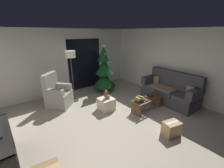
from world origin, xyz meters
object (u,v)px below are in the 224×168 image
object	(u,v)px
remote_silver	(142,98)
armchair	(58,95)
coffee_table	(147,102)
remote_black	(152,96)
couch	(170,91)
remote_white	(146,96)
ottoman	(106,104)
cardboard_box_taped_mid_floor	(171,128)
floor_lamp	(71,59)
media_shelf	(0,157)
teddy_bear_chestnut	(106,95)
christmas_tree	(104,71)
remote_graphite	(146,100)
book_stack	(140,99)
cell_phone	(140,97)

from	to	relation	value
remote_silver	armchair	bearing A→B (deg)	-85.42
coffee_table	remote_black	bearing A→B (deg)	-2.82
couch	armchair	world-z (taller)	armchair
remote_black	remote_white	bearing A→B (deg)	-134.08
ottoman	cardboard_box_taped_mid_floor	bearing A→B (deg)	-75.71
armchair	remote_silver	bearing A→B (deg)	-44.37
coffee_table	remote_white	size ratio (longest dim) A/B	7.05
couch	floor_lamp	distance (m)	3.57
remote_black	media_shelf	size ratio (longest dim) A/B	0.11
remote_white	ottoman	world-z (taller)	remote_white
teddy_bear_chestnut	christmas_tree	bearing A→B (deg)	56.48
coffee_table	armchair	world-z (taller)	armchair
floor_lamp	ottoman	world-z (taller)	floor_lamp
coffee_table	ottoman	xyz separation A→B (m)	(-1.00, 0.80, -0.07)
remote_black	remote_graphite	bearing A→B (deg)	-93.71
remote_white	book_stack	size ratio (longest dim) A/B	0.57
remote_black	cardboard_box_taped_mid_floor	bearing A→B (deg)	-43.38
coffee_table	remote_graphite	distance (m)	0.21
remote_black	book_stack	distance (m)	0.57
cell_phone	teddy_bear_chestnut	world-z (taller)	teddy_bear_chestnut
coffee_table	teddy_bear_chestnut	size ratio (longest dim) A/B	3.86
teddy_bear_chestnut	media_shelf	bearing A→B (deg)	-165.98
book_stack	christmas_tree	xyz separation A→B (m)	(0.24, 2.13, 0.40)
remote_white	remote_silver	distance (m)	0.20
floor_lamp	remote_white	bearing A→B (deg)	-51.19
cell_phone	armchair	distance (m)	2.68
ottoman	couch	bearing A→B (deg)	-23.62
remote_silver	teddy_bear_chestnut	bearing A→B (deg)	-80.28
cell_phone	cardboard_box_taped_mid_floor	world-z (taller)	cell_phone
couch	remote_white	size ratio (longest dim) A/B	12.68
remote_silver	book_stack	bearing A→B (deg)	-21.21
couch	remote_black	xyz separation A→B (m)	(-0.87, 0.10, 0.01)
remote_black	ottoman	world-z (taller)	remote_black
ottoman	remote_silver	bearing A→B (deg)	-39.22
remote_black	teddy_bear_chestnut	distance (m)	1.47
remote_white	remote_black	bearing A→B (deg)	1.60
remote_white	remote_graphite	distance (m)	0.25
couch	remote_black	bearing A→B (deg)	173.11
remote_silver	media_shelf	world-z (taller)	media_shelf
couch	media_shelf	world-z (taller)	couch
christmas_tree	ottoman	bearing A→B (deg)	-123.89
remote_white	armchair	bearing A→B (deg)	173.55
floor_lamp	ottoman	xyz separation A→B (m)	(0.51, -1.26, -1.31)
floor_lamp	cardboard_box_taped_mid_floor	size ratio (longest dim) A/B	3.90
remote_white	armchair	distance (m)	2.89
christmas_tree	couch	bearing A→B (deg)	-62.12
floor_lamp	cardboard_box_taped_mid_floor	bearing A→B (deg)	-72.60
floor_lamp	cardboard_box_taped_mid_floor	xyz separation A→B (m)	(1.01, -3.21, -1.34)
couch	media_shelf	distance (m)	4.86
book_stack	armchair	bearing A→B (deg)	131.40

